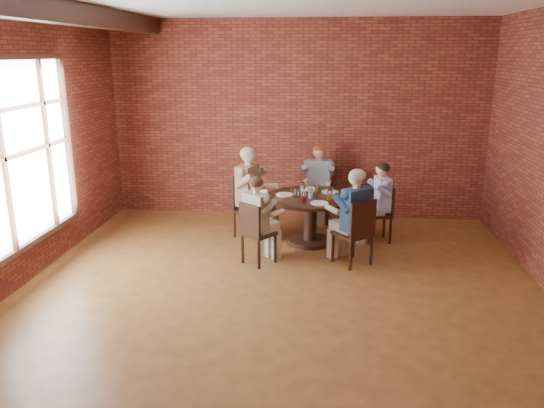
# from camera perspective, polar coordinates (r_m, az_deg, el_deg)

# --- Properties ---
(floor) EXTENTS (7.00, 7.00, 0.00)m
(floor) POSITION_cam_1_polar(r_m,az_deg,el_deg) (6.41, 0.64, -10.22)
(floor) COLOR #9A602F
(floor) RESTS_ON ground
(wall_back) EXTENTS (7.00, 0.00, 7.00)m
(wall_back) POSITION_cam_1_polar(r_m,az_deg,el_deg) (9.32, 2.64, 8.96)
(wall_back) COLOR brown
(wall_back) RESTS_ON ground
(wall_front) EXTENTS (7.00, 0.00, 7.00)m
(wall_front) POSITION_cam_1_polar(r_m,az_deg,el_deg) (2.55, -6.49, -10.28)
(wall_front) COLOR brown
(wall_front) RESTS_ON ground
(wall_left) EXTENTS (0.00, 7.00, 7.00)m
(wall_left) POSITION_cam_1_polar(r_m,az_deg,el_deg) (6.95, -27.18, 4.85)
(wall_left) COLOR brown
(wall_left) RESTS_ON ground
(ceiling_beam) EXTENTS (0.22, 6.90, 0.26)m
(ceiling_beam) POSITION_cam_1_polar(r_m,az_deg,el_deg) (6.47, -22.72, 18.71)
(ceiling_beam) COLOR #331A11
(ceiling_beam) RESTS_ON ceiling
(window) EXTENTS (0.10, 2.16, 2.36)m
(window) POSITION_cam_1_polar(r_m,az_deg,el_deg) (7.26, -24.99, 5.11)
(window) COLOR white
(window) RESTS_ON wall_left
(dining_table) EXTENTS (1.33, 1.33, 0.75)m
(dining_table) POSITION_cam_1_polar(r_m,az_deg,el_deg) (8.07, 4.14, -0.66)
(dining_table) COLOR #331A11
(dining_table) RESTS_ON floor
(chair_a) EXTENTS (0.45, 0.45, 0.89)m
(chair_a) POSITION_cam_1_polar(r_m,az_deg,el_deg) (8.34, 11.81, -0.73)
(chair_a) COLOR #331A11
(chair_a) RESTS_ON floor
(diner_a) EXTENTS (0.66, 0.58, 1.24)m
(diner_a) POSITION_cam_1_polar(r_m,az_deg,el_deg) (8.28, 11.38, 0.15)
(diner_a) COLOR #4256AC
(diner_a) RESTS_ON floor
(chair_b) EXTENTS (0.46, 0.46, 0.93)m
(chair_b) POSITION_cam_1_polar(r_m,az_deg,el_deg) (9.24, 5.02, 1.32)
(chair_b) COLOR #331A11
(chair_b) RESTS_ON floor
(diner_b) EXTENTS (0.58, 0.69, 1.33)m
(diner_b) POSITION_cam_1_polar(r_m,az_deg,el_deg) (9.12, 4.99, 2.14)
(diner_b) COLOR #8294A6
(diner_b) RESTS_ON floor
(chair_c) EXTENTS (0.58, 0.58, 0.99)m
(chair_c) POSITION_cam_1_polar(r_m,az_deg,el_deg) (8.46, -2.84, 0.14)
(chair_c) COLOR #331A11
(chair_c) RESTS_ON floor
(diner_c) EXTENTS (0.85, 0.76, 1.42)m
(diner_c) POSITION_cam_1_polar(r_m,az_deg,el_deg) (8.37, -2.24, 1.27)
(diner_c) COLOR brown
(diner_c) RESTS_ON floor
(chair_d) EXTENTS (0.53, 0.53, 0.88)m
(chair_d) POSITION_cam_1_polar(r_m,az_deg,el_deg) (7.25, -1.85, -2.92)
(chair_d) COLOR #331A11
(chair_d) RESTS_ON floor
(diner_d) EXTENTS (0.73, 0.75, 1.24)m
(diner_d) POSITION_cam_1_polar(r_m,az_deg,el_deg) (7.26, -1.45, -1.79)
(diner_d) COLOR #BBA493
(diner_d) RESTS_ON floor
(chair_e) EXTENTS (0.61, 0.61, 0.94)m
(chair_e) POSITION_cam_1_polar(r_m,az_deg,el_deg) (7.30, 9.13, -2.78)
(chair_e) COLOR #331A11
(chair_e) RESTS_ON floor
(diner_e) EXTENTS (0.83, 0.85, 1.35)m
(diner_e) POSITION_cam_1_polar(r_m,az_deg,el_deg) (7.31, 8.73, -1.40)
(diner_e) COLOR navy
(diner_e) RESTS_ON floor
(plate_a) EXTENTS (0.26, 0.26, 0.01)m
(plate_a) POSITION_cam_1_polar(r_m,az_deg,el_deg) (8.25, 6.26, 1.30)
(plate_a) COLOR white
(plate_a) RESTS_ON dining_table
(plate_b) EXTENTS (0.26, 0.26, 0.01)m
(plate_b) POSITION_cam_1_polar(r_m,az_deg,el_deg) (8.41, 4.15, 1.63)
(plate_b) COLOR white
(plate_b) RESTS_ON dining_table
(plate_c) EXTENTS (0.26, 0.26, 0.01)m
(plate_c) POSITION_cam_1_polar(r_m,az_deg,el_deg) (8.05, 1.37, 1.03)
(plate_c) COLOR white
(plate_c) RESTS_ON dining_table
(plate_d) EXTENTS (0.26, 0.26, 0.01)m
(plate_d) POSITION_cam_1_polar(r_m,az_deg,el_deg) (7.62, 5.12, 0.11)
(plate_d) COLOR white
(plate_d) RESTS_ON dining_table
(glass_a) EXTENTS (0.07, 0.07, 0.14)m
(glass_a) POSITION_cam_1_polar(r_m,az_deg,el_deg) (8.04, 6.33, 1.37)
(glass_a) COLOR white
(glass_a) RESTS_ON dining_table
(glass_b) EXTENTS (0.07, 0.07, 0.14)m
(glass_b) POSITION_cam_1_polar(r_m,az_deg,el_deg) (8.20, 4.84, 1.71)
(glass_b) COLOR white
(glass_b) RESTS_ON dining_table
(glass_c) EXTENTS (0.07, 0.07, 0.14)m
(glass_c) POSITION_cam_1_polar(r_m,az_deg,el_deg) (8.28, 3.30, 1.87)
(glass_c) COLOR white
(glass_c) RESTS_ON dining_table
(glass_d) EXTENTS (0.07, 0.07, 0.14)m
(glass_d) POSITION_cam_1_polar(r_m,az_deg,el_deg) (8.06, 3.36, 1.47)
(glass_d) COLOR white
(glass_d) RESTS_ON dining_table
(glass_e) EXTENTS (0.07, 0.07, 0.14)m
(glass_e) POSITION_cam_1_polar(r_m,az_deg,el_deg) (7.90, 2.65, 1.20)
(glass_e) COLOR white
(glass_e) RESTS_ON dining_table
(glass_f) EXTENTS (0.07, 0.07, 0.14)m
(glass_f) POSITION_cam_1_polar(r_m,az_deg,el_deg) (7.66, 3.39, 0.71)
(glass_f) COLOR white
(glass_f) RESTS_ON dining_table
(glass_g) EXTENTS (0.07, 0.07, 0.14)m
(glass_g) POSITION_cam_1_polar(r_m,az_deg,el_deg) (7.87, 4.18, 1.11)
(glass_g) COLOR white
(glass_g) RESTS_ON dining_table
(glass_h) EXTENTS (0.07, 0.07, 0.14)m
(glass_h) POSITION_cam_1_polar(r_m,az_deg,el_deg) (7.82, 6.20, 0.96)
(glass_h) COLOR white
(glass_h) RESTS_ON dining_table
(smartphone) EXTENTS (0.11, 0.15, 0.01)m
(smartphone) POSITION_cam_1_polar(r_m,az_deg,el_deg) (7.66, 7.18, 0.10)
(smartphone) COLOR black
(smartphone) RESTS_ON dining_table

